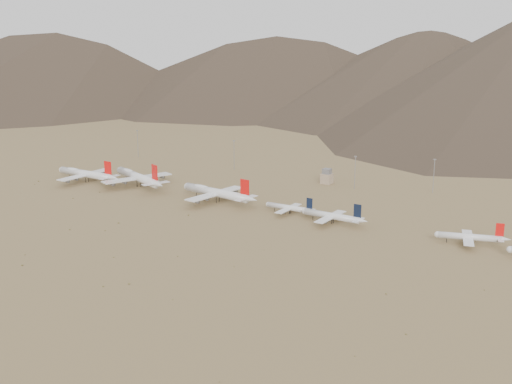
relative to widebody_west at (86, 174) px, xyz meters
The scene contains 14 objects.
ground 137.42m from the widebody_west, ahead, with size 3000.00×3000.00×0.00m, color #9C8051.
mountain_ridge 898.75m from the widebody_west, 81.23° to the left, with size 4400.00×1000.00×300.00m.
widebody_west is the anchor object (origin of this frame).
widebody_centre 46.79m from the widebody_west, 13.05° to the left, with size 69.45×55.62×21.75m.
widebody_east 124.63m from the widebody_west, ahead, with size 67.89×52.71×20.23m.
narrowbody_a 183.31m from the widebody_west, ahead, with size 38.75×27.61×12.79m.
narrowbody_b 216.39m from the widebody_west, ahead, with size 45.61×32.65×15.04m.
narrowbody_c 299.83m from the widebody_west, ahead, with size 40.27×29.87×13.68m.
control_tower 191.59m from the widebody_west, 30.37° to the left, with size 8.00×8.00×12.00m.
mast_far_west 107.88m from the widebody_west, 109.84° to the left, with size 2.00×0.60×25.70m.
mast_west 126.14m from the widebody_west, 54.25° to the left, with size 2.00×0.60×25.70m.
mast_centre 212.17m from the widebody_west, 25.58° to the left, with size 2.00×0.60×25.70m.
mast_east 269.81m from the widebody_west, 24.48° to the left, with size 2.00×0.60×25.70m.
desert_scrub 138.88m from the widebody_west, 42.65° to the right, with size 422.05×177.22×0.89m.
Camera 1 is at (243.88, -327.72, 117.46)m, focal length 45.00 mm.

